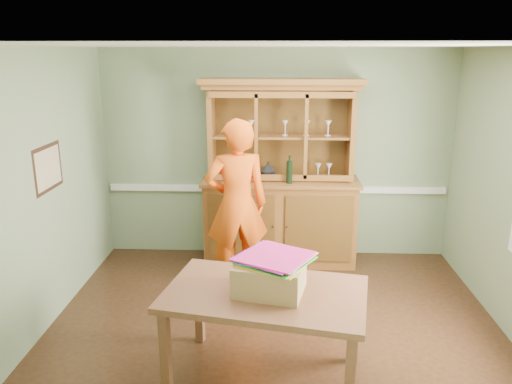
{
  "coord_description": "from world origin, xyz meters",
  "views": [
    {
      "loc": [
        0.0,
        -4.37,
        2.66
      ],
      "look_at": [
        -0.2,
        0.4,
        1.3
      ],
      "focal_mm": 35.0,
      "sensor_mm": 36.0,
      "label": 1
    }
  ],
  "objects_px": {
    "china_hutch": "(280,200)",
    "cardboard_box": "(269,277)",
    "dining_table": "(265,302)",
    "person": "(237,205)"
  },
  "relations": [
    {
      "from": "china_hutch",
      "to": "cardboard_box",
      "type": "bearing_deg",
      "value": -92.21
    },
    {
      "from": "cardboard_box",
      "to": "china_hutch",
      "type": "bearing_deg",
      "value": 87.79
    },
    {
      "from": "dining_table",
      "to": "person",
      "type": "height_order",
      "value": "person"
    },
    {
      "from": "china_hutch",
      "to": "dining_table",
      "type": "distance_m",
      "value": 2.48
    },
    {
      "from": "dining_table",
      "to": "cardboard_box",
      "type": "bearing_deg",
      "value": -1.59
    },
    {
      "from": "china_hutch",
      "to": "dining_table",
      "type": "xyz_separation_m",
      "value": [
        -0.13,
        -2.47,
        -0.11
      ]
    },
    {
      "from": "dining_table",
      "to": "cardboard_box",
      "type": "relative_size",
      "value": 3.3
    },
    {
      "from": "person",
      "to": "cardboard_box",
      "type": "bearing_deg",
      "value": 89.26
    },
    {
      "from": "cardboard_box",
      "to": "person",
      "type": "xyz_separation_m",
      "value": [
        -0.4,
        1.73,
        0.06
      ]
    },
    {
      "from": "cardboard_box",
      "to": "person",
      "type": "height_order",
      "value": "person"
    }
  ]
}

